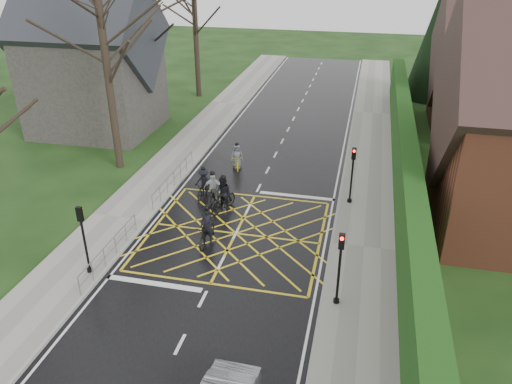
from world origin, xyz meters
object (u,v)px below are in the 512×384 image
at_px(cyclist_front, 213,192).
at_px(cyclist_mid, 204,185).
at_px(cyclist_back, 224,197).
at_px(cyclist_rear, 207,231).
at_px(cyclist_lead, 237,159).

bearing_deg(cyclist_front, cyclist_mid, 126.31).
bearing_deg(cyclist_mid, cyclist_front, -43.33).
distance_m(cyclist_back, cyclist_front, 0.99).
distance_m(cyclist_back, cyclist_mid, 2.05).
relative_size(cyclist_back, cyclist_mid, 1.16).
xyz_separation_m(cyclist_rear, cyclist_back, (-0.14, 3.16, 0.13)).
bearing_deg(cyclist_back, cyclist_rear, -66.64).
bearing_deg(cyclist_lead, cyclist_mid, -122.45).
height_order(cyclist_rear, cyclist_lead, cyclist_rear).
bearing_deg(cyclist_mid, cyclist_rear, -68.05).
distance_m(cyclist_mid, cyclist_lead, 4.05).
bearing_deg(cyclist_back, cyclist_front, 162.27).
distance_m(cyclist_rear, cyclist_mid, 4.82).
bearing_deg(cyclist_rear, cyclist_back, 93.24).
distance_m(cyclist_back, cyclist_lead, 5.39).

